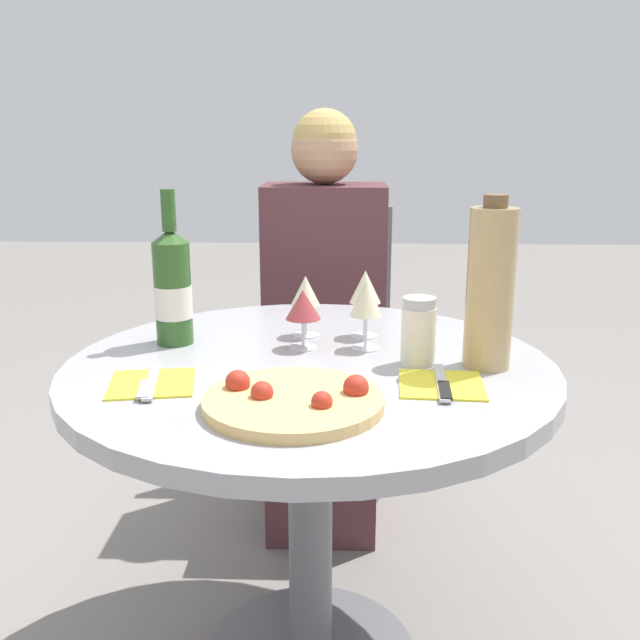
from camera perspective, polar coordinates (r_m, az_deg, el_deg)
name	(u,v)px	position (r m, az deg, el deg)	size (l,w,h in m)	color
dining_table	(310,427)	(1.46, -0.81, -8.54)	(0.97, 0.97, 0.70)	slate
chair_behind_diner	(325,354)	(2.30, 0.39, -2.72)	(0.43, 0.43, 0.91)	slate
seated_diner	(323,337)	(2.13, 0.28, -1.40)	(0.36, 0.47, 1.21)	#512D33
pizza_large	(293,400)	(1.19, -2.15, -6.43)	(0.30, 0.30, 0.05)	#DBB26B
wine_bottle	(173,288)	(1.54, -11.71, 2.56)	(0.08, 0.08, 0.33)	#2D5623
tall_carafe	(490,288)	(1.39, 13.47, 2.53)	(0.09, 0.09, 0.33)	tan
sugar_shaker	(418,332)	(1.39, 7.88, -0.93)	(0.07, 0.07, 0.14)	silver
wine_glass_back_left	(305,293)	(1.57, -1.17, 2.20)	(0.07, 0.07, 0.14)	silver
wine_glass_back_right	(365,288)	(1.56, 3.64, 2.54)	(0.07, 0.07, 0.15)	silver
wine_glass_front_right	(366,300)	(1.47, 3.73, 1.63)	(0.07, 0.07, 0.15)	silver
wine_glass_front_left	(303,306)	(1.48, -1.37, 1.13)	(0.07, 0.07, 0.13)	silver
place_setting_left	(151,383)	(1.32, -13.35, -4.96)	(0.17, 0.19, 0.01)	yellow
place_setting_right	(442,385)	(1.30, 9.70, -5.11)	(0.16, 0.19, 0.01)	yellow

